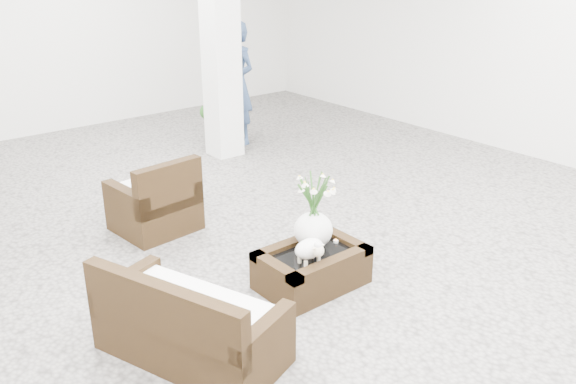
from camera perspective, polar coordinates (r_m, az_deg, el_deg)
ground at (r=5.99m, az=-0.61°, el=-5.23°), size 11.00×11.00×0.00m
column at (r=8.37m, az=-6.42°, el=15.05°), size 0.40×0.40×3.50m
coffee_table at (r=5.29m, az=2.25°, el=-7.30°), size 0.90×0.60×0.31m
sheep_figurine at (r=5.03m, az=2.01°, el=-5.56°), size 0.28×0.23×0.21m
planter_narcissus at (r=5.17m, az=2.44°, el=-1.14°), size 0.44×0.44×0.80m
tealight at (r=5.40m, az=4.53°, el=-4.63°), size 0.04×0.04×0.03m
armchair at (r=6.37m, az=-12.61°, el=-0.14°), size 0.82×0.79×0.80m
loveseat at (r=4.40m, az=-9.16°, el=-11.10°), size 1.06×1.49×0.72m
topiary at (r=8.99m, az=-6.92°, el=8.68°), size 0.37×0.37×1.39m
shopper at (r=9.04m, az=-4.87°, el=10.14°), size 0.52×0.71×1.79m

